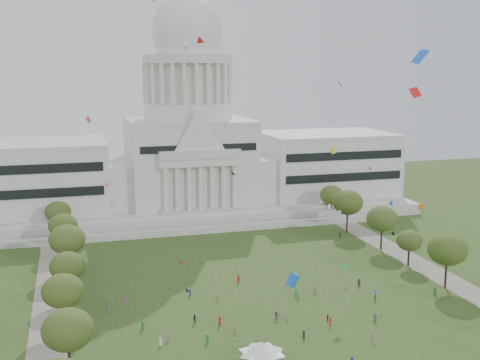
{
  "coord_description": "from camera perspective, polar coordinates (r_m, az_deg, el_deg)",
  "views": [
    {
      "loc": [
        -42.13,
        -102.78,
        52.46
      ],
      "look_at": [
        0.0,
        45.0,
        24.0
      ],
      "focal_mm": 45.0,
      "sensor_mm": 36.0,
      "label": 1
    }
  ],
  "objects": [
    {
      "name": "person_4",
      "position": [
        131.26,
        4.47,
        -12.65
      ],
      "size": [
        0.77,
        1.18,
        1.88
      ],
      "primitive_type": "imported",
      "rotation": [
        0.0,
        0.0,
        4.55
      ],
      "color": "silver",
      "rests_on": "ground"
    },
    {
      "name": "person_5",
      "position": [
        131.17,
        3.47,
        -12.66
      ],
      "size": [
        1.57,
        1.8,
        1.87
      ],
      "primitive_type": "imported",
      "rotation": [
        0.0,
        0.0,
        2.2
      ],
      "color": "#994C8C",
      "rests_on": "ground"
    },
    {
      "name": "row_tree_l_5",
      "position": [
        179.3,
        -16.44,
        -4.17
      ],
      "size": [
        8.33,
        8.33,
        11.85
      ],
      "color": "black",
      "rests_on": "ground"
    },
    {
      "name": "distant_crowd",
      "position": [
        131.11,
        -1.73,
        -12.68
      ],
      "size": [
        61.21,
        42.06,
        1.93
      ],
      "color": "#994C8C",
      "rests_on": "ground"
    },
    {
      "name": "row_tree_l_6",
      "position": [
        196.99,
        -16.89,
        -2.93
      ],
      "size": [
        8.19,
        8.19,
        11.64
      ],
      "color": "black",
      "rests_on": "ground"
    },
    {
      "name": "row_tree_l_1",
      "position": [
        108.9,
        -16.02,
        -13.49
      ],
      "size": [
        8.86,
        8.86,
        12.59
      ],
      "color": "black",
      "rests_on": "ground"
    },
    {
      "name": "person_0",
      "position": [
        150.94,
        17.99,
        -10.01
      ],
      "size": [
        0.9,
        1.05,
        1.83
      ],
      "primitive_type": "imported",
      "rotation": [
        0.0,
        0.0,
        5.14
      ],
      "color": "#33723F",
      "rests_on": "ground"
    },
    {
      "name": "row_tree_r_3",
      "position": [
        168.48,
        15.77,
        -5.54
      ],
      "size": [
        7.01,
        7.01,
        9.98
      ],
      "color": "black",
      "rests_on": "ground"
    },
    {
      "name": "row_tree_r_6",
      "position": [
        214.79,
        8.67,
        -1.44
      ],
      "size": [
        8.42,
        8.42,
        11.97
      ],
      "color": "black",
      "rests_on": "ground"
    },
    {
      "name": "path_left",
      "position": [
        142.88,
        -17.48,
        -11.55
      ],
      "size": [
        8.0,
        160.0,
        0.04
      ],
      "primitive_type": "cube",
      "color": "gray",
      "rests_on": "ground"
    },
    {
      "name": "row_tree_l_2",
      "position": [
        127.9,
        -16.48,
        -10.06
      ],
      "size": [
        8.42,
        8.42,
        11.97
      ],
      "color": "black",
      "rests_on": "ground"
    },
    {
      "name": "kite_swarm",
      "position": [
        121.85,
        5.89,
        -0.16
      ],
      "size": [
        87.59,
        101.64,
        65.32
      ],
      "color": "red",
      "rests_on": "ground"
    },
    {
      "name": "row_tree_r_4",
      "position": [
        181.01,
        13.33,
        -3.59
      ],
      "size": [
        9.19,
        9.19,
        13.06
      ],
      "color": "black",
      "rests_on": "ground"
    },
    {
      "name": "path_right",
      "position": [
        168.83,
        17.5,
        -8.11
      ],
      "size": [
        8.0,
        160.0,
        0.04
      ],
      "primitive_type": "cube",
      "color": "gray",
      "rests_on": "ground"
    },
    {
      "name": "event_tent",
      "position": [
        110.84,
        2.08,
        -15.58
      ],
      "size": [
        9.91,
        9.91,
        4.84
      ],
      "color": "#4C4C4C",
      "rests_on": "ground"
    },
    {
      "name": "person_3",
      "position": [
        129.35,
        8.52,
        -13.11
      ],
      "size": [
        0.67,
        1.22,
        1.85
      ],
      "primitive_type": "imported",
      "rotation": [
        0.0,
        0.0,
        4.67
      ],
      "color": "#B21E1E",
      "rests_on": "ground"
    },
    {
      "name": "row_tree_r_2",
      "position": [
        154.04,
        19.07,
        -6.23
      ],
      "size": [
        9.55,
        9.55,
        13.58
      ],
      "color": "black",
      "rests_on": "ground"
    },
    {
      "name": "ground",
      "position": [
        122.84,
        5.96,
        -14.85
      ],
      "size": [
        400.0,
        400.0,
        0.0
      ],
      "primitive_type": "plane",
      "color": "#33471D",
      "rests_on": "ground"
    },
    {
      "name": "row_tree_l_3",
      "position": [
        143.69,
        -16.05,
        -7.87
      ],
      "size": [
        8.12,
        8.12,
        11.55
      ],
      "color": "black",
      "rests_on": "ground"
    },
    {
      "name": "person_10",
      "position": [
        131.45,
        8.32,
        -12.79
      ],
      "size": [
        0.54,
        0.91,
        1.48
      ],
      "primitive_type": "imported",
      "rotation": [
        0.0,
        0.0,
        1.49
      ],
      "color": "#26262B",
      "rests_on": "ground"
    },
    {
      "name": "row_tree_r_5",
      "position": [
        197.63,
        10.18,
        -2.1
      ],
      "size": [
        9.82,
        9.82,
        13.96
      ],
      "color": "black",
      "rests_on": "ground"
    },
    {
      "name": "person_2",
      "position": [
        143.5,
        12.73,
        -10.85
      ],
      "size": [
        0.91,
        0.65,
        1.72
      ],
      "primitive_type": "imported",
      "rotation": [
        0.0,
        0.0,
        0.17
      ],
      "color": "#33723F",
      "rests_on": "ground"
    },
    {
      "name": "person_8",
      "position": [
        129.5,
        -4.36,
        -12.98
      ],
      "size": [
        0.94,
        0.6,
        1.89
      ],
      "primitive_type": "imported",
      "rotation": [
        0.0,
        0.0,
        3.1
      ],
      "color": "#26262B",
      "rests_on": "ground"
    },
    {
      "name": "person_9",
      "position": [
        124.25,
        12.46,
        -14.32
      ],
      "size": [
        0.89,
        1.2,
        1.66
      ],
      "primitive_type": "imported",
      "rotation": [
        0.0,
        0.0,
        1.22
      ],
      "color": "#994C8C",
      "rests_on": "ground"
    },
    {
      "name": "row_tree_l_4",
      "position": [
        161.07,
        -16.09,
        -5.44
      ],
      "size": [
        9.29,
        9.29,
        13.21
      ],
      "color": "black",
      "rests_on": "ground"
    },
    {
      "name": "capitol",
      "position": [
        222.48,
        -4.85,
        2.66
      ],
      "size": [
        160.0,
        64.5,
        91.3
      ],
      "color": "beige",
      "rests_on": "ground"
    }
  ]
}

